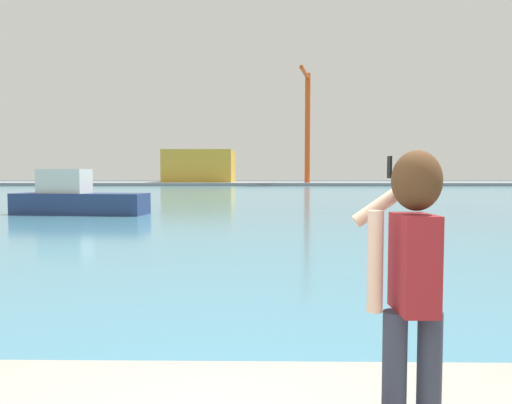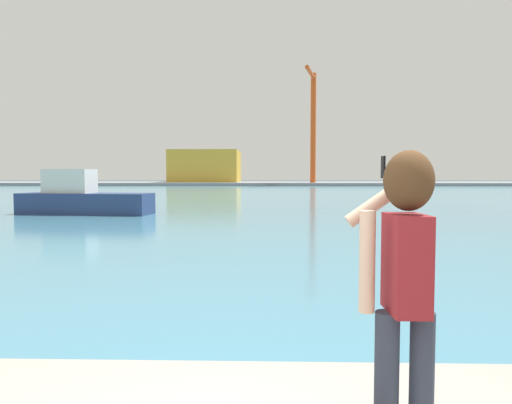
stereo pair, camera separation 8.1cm
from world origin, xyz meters
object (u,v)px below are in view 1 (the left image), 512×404
Objects in this scene: person_photographer at (412,269)px; warehouse_left at (200,166)px; boat_moored at (77,198)px; port_crane at (307,119)px.

warehouse_left is (-13.49, 92.99, 2.12)m from person_photographer.
port_crane is at bearing 81.40° from boat_moored.
port_crane reaches higher than warehouse_left.
warehouse_left is at bearing 99.34° from boat_moored.
warehouse_left is 0.69× the size of port_crane.
person_photographer is at bearing -57.32° from boat_moored.
boat_moored is at bearing 24.42° from person_photographer.
person_photographer is 23.88m from boat_moored.
person_photographer is at bearing -94.79° from port_crane.
boat_moored is 71.63m from warehouse_left.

